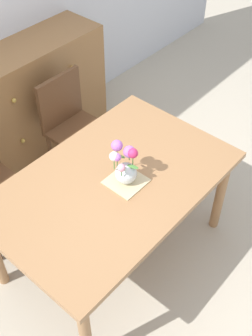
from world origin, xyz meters
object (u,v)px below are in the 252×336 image
object	(u,v)px
dresser	(31,101)
flower_vase	(125,166)
dining_table	(113,190)
chair_right	(71,122)

from	to	relation	value
dresser	flower_vase	distance (m)	1.48
dining_table	flower_vase	bearing A→B (deg)	-47.17
dining_table	flower_vase	size ratio (longest dim) A/B	6.14
chair_right	flower_vase	xyz separation A→B (m)	(-0.37, -0.90, 0.36)
chair_right	dresser	xyz separation A→B (m)	(-0.01, 0.49, -0.02)
dining_table	dresser	xyz separation A→B (m)	(0.41, 1.33, -0.17)
chair_right	flower_vase	bearing A→B (deg)	67.56
chair_right	dresser	bearing A→B (deg)	-88.27
dining_table	dresser	size ratio (longest dim) A/B	1.10
flower_vase	dresser	bearing A→B (deg)	75.63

